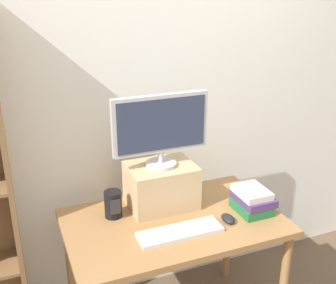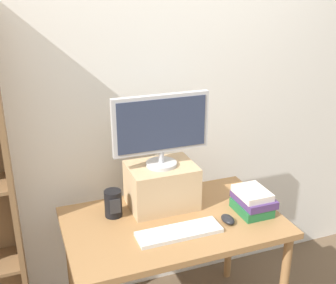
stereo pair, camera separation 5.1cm
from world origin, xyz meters
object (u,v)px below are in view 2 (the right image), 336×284
(computer_mouse, at_px, (228,219))
(desk_speaker, at_px, (113,203))
(computer_monitor, at_px, (161,127))
(book_stack, at_px, (253,201))
(desk, at_px, (173,234))
(keyboard, at_px, (179,232))
(riser_box, at_px, (162,185))

(computer_mouse, distance_m, desk_speaker, 0.64)
(computer_monitor, relative_size, computer_mouse, 5.34)
(book_stack, bearing_deg, computer_mouse, -163.43)
(desk, relative_size, desk_speaker, 7.70)
(desk, distance_m, book_stack, 0.49)
(desk, distance_m, computer_monitor, 0.61)
(desk, xyz_separation_m, computer_mouse, (0.27, -0.13, 0.11))
(keyboard, distance_m, desk_speaker, 0.42)
(desk, xyz_separation_m, computer_monitor, (-0.01, 0.18, 0.58))
(book_stack, relative_size, desk_speaker, 1.52)
(book_stack, height_order, desk_speaker, desk_speaker)
(computer_mouse, bearing_deg, keyboard, -177.48)
(riser_box, height_order, keyboard, riser_box)
(riser_box, distance_m, desk_speaker, 0.30)
(computer_mouse, bearing_deg, computer_monitor, 131.88)
(computer_monitor, xyz_separation_m, keyboard, (-0.02, -0.32, -0.48))
(riser_box, xyz_separation_m, computer_mouse, (0.28, -0.31, -0.11))
(computer_monitor, height_order, keyboard, computer_monitor)
(computer_mouse, bearing_deg, desk, 154.42)
(book_stack, bearing_deg, riser_box, 151.24)
(riser_box, relative_size, computer_monitor, 0.69)
(keyboard, bearing_deg, riser_box, 86.79)
(desk, bearing_deg, keyboard, -99.23)
(desk_speaker, bearing_deg, desk, -27.93)
(computer_monitor, distance_m, book_stack, 0.67)
(computer_mouse, height_order, desk_speaker, desk_speaker)
(computer_monitor, height_order, desk_speaker, computer_monitor)
(keyboard, xyz_separation_m, computer_mouse, (0.29, 0.01, 0.01))
(computer_mouse, bearing_deg, book_stack, 16.57)
(computer_monitor, xyz_separation_m, desk_speaker, (-0.30, -0.02, -0.41))
(desk, xyz_separation_m, desk_speaker, (-0.30, 0.16, 0.17))
(computer_mouse, relative_size, desk_speaker, 0.67)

